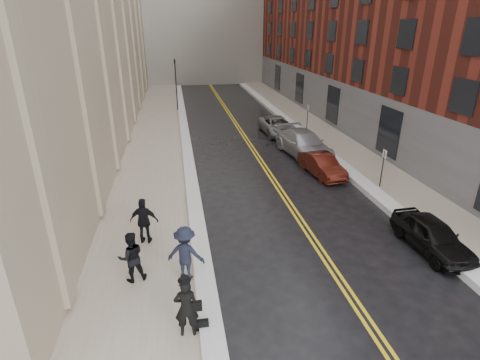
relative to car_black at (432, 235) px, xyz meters
name	(u,v)px	position (x,y,z in m)	size (l,w,h in m)	color
ground	(278,306)	(-6.80, -2.11, -0.66)	(160.00, 160.00, 0.00)	black
sidewalk_left	(154,154)	(-11.30, 13.89, -0.58)	(4.00, 64.00, 0.15)	gray
sidewalk_right	(338,144)	(2.20, 13.89, -0.58)	(3.00, 64.00, 0.15)	gray
lane_stripe_a	(251,150)	(-4.42, 13.89, -0.65)	(0.12, 64.00, 0.01)	gold
lane_stripe_b	(255,149)	(-4.18, 13.89, -0.65)	(0.12, 64.00, 0.01)	gold
snow_ridge_left	(187,151)	(-9.00, 13.89, -0.53)	(0.70, 60.80, 0.26)	white
snow_ridge_right	(315,144)	(0.35, 13.89, -0.51)	(0.85, 60.80, 0.30)	white
building_right	(409,16)	(10.70, 20.89, 8.34)	(14.00, 50.00, 18.00)	maroon
traffic_signal	(176,81)	(-9.40, 27.89, 2.43)	(0.18, 0.15, 5.20)	black
parking_sign_near	(383,165)	(1.10, 5.89, 0.70)	(0.06, 0.35, 2.23)	black
parking_sign_far	(308,116)	(1.10, 17.89, 0.70)	(0.06, 0.35, 2.23)	black
car_black	(432,235)	(0.00, 0.00, 0.00)	(1.55, 3.85, 1.31)	black
car_maroon	(322,165)	(-1.29, 8.35, -0.02)	(1.34, 3.85, 1.27)	#42130B
car_silver_near	(304,144)	(-1.17, 12.06, 0.17)	(2.31, 5.69, 1.65)	#A8AAB0
car_silver_far	(277,126)	(-1.51, 17.68, 0.02)	(2.25, 4.87, 1.35)	#94989C
pedestrian_main	(186,308)	(-9.68, -2.95, 0.42)	(0.67, 0.44, 1.85)	black
pedestrian_a	(131,257)	(-11.41, -0.15, 0.41)	(0.89, 0.69, 1.83)	black
pedestrian_b	(185,254)	(-9.60, -0.38, 0.49)	(1.29, 0.74, 2.00)	black
pedestrian_c	(144,221)	(-11.12, 2.25, 0.46)	(1.13, 0.47, 1.93)	black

